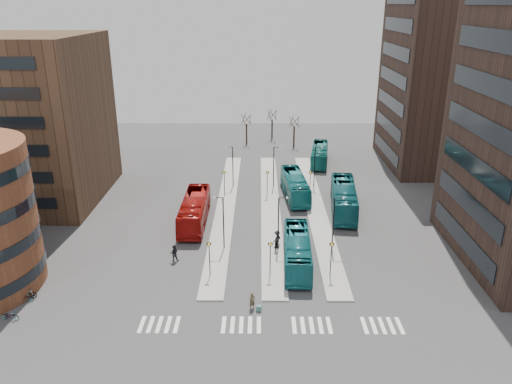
{
  "coord_description": "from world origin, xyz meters",
  "views": [
    {
      "loc": [
        0.53,
        -31.67,
        25.7
      ],
      "look_at": [
        0.12,
        22.75,
        5.0
      ],
      "focal_mm": 35.0,
      "sensor_mm": 36.0,
      "label": 1
    }
  ],
  "objects_px": {
    "bicycle_near": "(10,316)",
    "traveller": "(252,301)",
    "teal_bus_d": "(320,154)",
    "commuter_c": "(277,238)",
    "red_bus": "(194,210)",
    "teal_bus_c": "(344,198)",
    "bicycle_far": "(24,298)",
    "suitcase": "(259,308)",
    "commuter_a": "(174,253)",
    "teal_bus_a": "(297,250)",
    "teal_bus_b": "(295,186)",
    "commuter_b": "(276,247)",
    "bicycle_mid": "(27,293)"
  },
  "relations": [
    {
      "from": "teal_bus_b",
      "to": "teal_bus_c",
      "type": "relative_size",
      "value": 0.91
    },
    {
      "from": "teal_bus_c",
      "to": "red_bus",
      "type": "bearing_deg",
      "value": -161.94
    },
    {
      "from": "bicycle_mid",
      "to": "teal_bus_a",
      "type": "bearing_deg",
      "value": -78.51
    },
    {
      "from": "suitcase",
      "to": "teal_bus_d",
      "type": "relative_size",
      "value": 0.05
    },
    {
      "from": "teal_bus_c",
      "to": "commuter_b",
      "type": "xyz_separation_m",
      "value": [
        -9.18,
        -11.92,
        -1.01
      ]
    },
    {
      "from": "teal_bus_c",
      "to": "commuter_a",
      "type": "bearing_deg",
      "value": -139.07
    },
    {
      "from": "traveller",
      "to": "bicycle_near",
      "type": "relative_size",
      "value": 1.01
    },
    {
      "from": "commuter_a",
      "to": "commuter_b",
      "type": "relative_size",
      "value": 1.22
    },
    {
      "from": "bicycle_far",
      "to": "bicycle_near",
      "type": "bearing_deg",
      "value": 171.2
    },
    {
      "from": "commuter_a",
      "to": "bicycle_far",
      "type": "relative_size",
      "value": 1.16
    },
    {
      "from": "teal_bus_d",
      "to": "bicycle_near",
      "type": "xyz_separation_m",
      "value": [
        -31.74,
        -45.41,
        -1.11
      ]
    },
    {
      "from": "teal_bus_b",
      "to": "commuter_c",
      "type": "height_order",
      "value": "teal_bus_b"
    },
    {
      "from": "suitcase",
      "to": "teal_bus_c",
      "type": "xyz_separation_m",
      "value": [
        11.04,
        22.93,
        1.52
      ]
    },
    {
      "from": "suitcase",
      "to": "commuter_a",
      "type": "xyz_separation_m",
      "value": [
        -8.98,
        9.1,
        0.68
      ]
    },
    {
      "from": "commuter_b",
      "to": "bicycle_far",
      "type": "bearing_deg",
      "value": 109.24
    },
    {
      "from": "teal_bus_a",
      "to": "commuter_c",
      "type": "distance_m",
      "value": 4.61
    },
    {
      "from": "suitcase",
      "to": "commuter_c",
      "type": "xyz_separation_m",
      "value": [
        2.02,
        12.72,
        0.66
      ]
    },
    {
      "from": "bicycle_near",
      "to": "traveller",
      "type": "bearing_deg",
      "value": -79.47
    },
    {
      "from": "teal_bus_b",
      "to": "teal_bus_d",
      "type": "distance_m",
      "value": 16.65
    },
    {
      "from": "bicycle_near",
      "to": "bicycle_far",
      "type": "xyz_separation_m",
      "value": [
        0.0,
        2.78,
        -0.0
      ]
    },
    {
      "from": "teal_bus_b",
      "to": "traveller",
      "type": "distance_m",
      "value": 28.31
    },
    {
      "from": "bicycle_near",
      "to": "teal_bus_a",
      "type": "bearing_deg",
      "value": -62.89
    },
    {
      "from": "traveller",
      "to": "bicycle_near",
      "type": "xyz_separation_m",
      "value": [
        -20.9,
        -1.86,
        -0.39
      ]
    },
    {
      "from": "suitcase",
      "to": "bicycle_far",
      "type": "relative_size",
      "value": 0.32
    },
    {
      "from": "commuter_b",
      "to": "commuter_c",
      "type": "bearing_deg",
      "value": -9.0
    },
    {
      "from": "bicycle_far",
      "to": "teal_bus_c",
      "type": "bearing_deg",
      "value": -65.14
    },
    {
      "from": "suitcase",
      "to": "teal_bus_d",
      "type": "xyz_separation_m",
      "value": [
        10.25,
        43.89,
        1.27
      ]
    },
    {
      "from": "commuter_c",
      "to": "red_bus",
      "type": "bearing_deg",
      "value": -81.64
    },
    {
      "from": "bicycle_mid",
      "to": "bicycle_far",
      "type": "xyz_separation_m",
      "value": [
        0.0,
        -0.55,
        -0.12
      ]
    },
    {
      "from": "teal_bus_d",
      "to": "commuter_a",
      "type": "bearing_deg",
      "value": -110.67
    },
    {
      "from": "commuter_a",
      "to": "commuter_c",
      "type": "relative_size",
      "value": 1.01
    },
    {
      "from": "commuter_b",
      "to": "bicycle_far",
      "type": "relative_size",
      "value": 0.96
    },
    {
      "from": "suitcase",
      "to": "bicycle_near",
      "type": "distance_m",
      "value": 21.55
    },
    {
      "from": "red_bus",
      "to": "bicycle_far",
      "type": "relative_size",
      "value": 7.57
    },
    {
      "from": "commuter_c",
      "to": "bicycle_far",
      "type": "height_order",
      "value": "commuter_c"
    },
    {
      "from": "teal_bus_c",
      "to": "commuter_b",
      "type": "relative_size",
      "value": 8.31
    },
    {
      "from": "teal_bus_d",
      "to": "commuter_a",
      "type": "distance_m",
      "value": 39.75
    },
    {
      "from": "commuter_c",
      "to": "teal_bus_a",
      "type": "bearing_deg",
      "value": 65.5
    },
    {
      "from": "teal_bus_d",
      "to": "traveller",
      "type": "height_order",
      "value": "teal_bus_d"
    },
    {
      "from": "teal_bus_a",
      "to": "bicycle_far",
      "type": "xyz_separation_m",
      "value": [
        -25.46,
        -7.33,
        -1.14
      ]
    },
    {
      "from": "teal_bus_a",
      "to": "commuter_c",
      "type": "xyz_separation_m",
      "value": [
        -1.95,
        4.13,
        -0.64
      ]
    },
    {
      "from": "teal_bus_b",
      "to": "commuter_c",
      "type": "relative_size",
      "value": 6.28
    },
    {
      "from": "teal_bus_d",
      "to": "teal_bus_a",
      "type": "bearing_deg",
      "value": -91.82
    },
    {
      "from": "commuter_b",
      "to": "bicycle_far",
      "type": "height_order",
      "value": "commuter_b"
    },
    {
      "from": "teal_bus_a",
      "to": "teal_bus_c",
      "type": "relative_size",
      "value": 0.88
    },
    {
      "from": "suitcase",
      "to": "commuter_c",
      "type": "height_order",
      "value": "commuter_c"
    },
    {
      "from": "suitcase",
      "to": "teal_bus_a",
      "type": "xyz_separation_m",
      "value": [
        3.97,
        8.59,
        1.31
      ]
    },
    {
      "from": "suitcase",
      "to": "traveller",
      "type": "distance_m",
      "value": 0.88
    },
    {
      "from": "teal_bus_c",
      "to": "teal_bus_d",
      "type": "bearing_deg",
      "value": 98.47
    },
    {
      "from": "teal_bus_c",
      "to": "teal_bus_a",
      "type": "bearing_deg",
      "value": -109.93
    }
  ]
}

